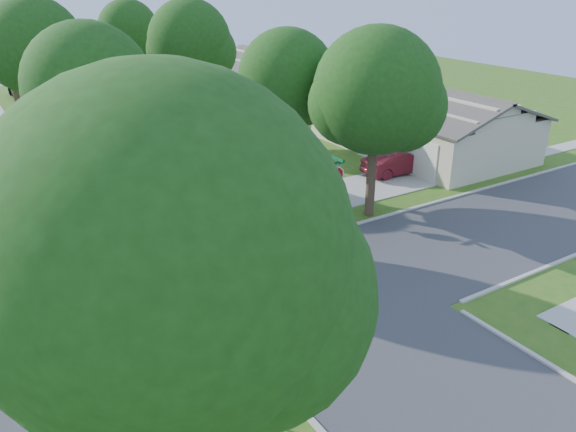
{
  "coord_description": "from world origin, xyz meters",
  "views": [
    {
      "loc": [
        -9.96,
        -14.57,
        10.56
      ],
      "look_at": [
        0.99,
        2.96,
        1.6
      ],
      "focal_mm": 35.0,
      "sensor_mm": 36.0,
      "label": 1
    }
  ],
  "objects_px": {
    "tree_sw_corner": "(169,270)",
    "house_ne_far": "(276,83)",
    "tree_w_mid": "(36,51)",
    "tree_w_near": "(91,93)",
    "tree_ne_corner": "(377,97)",
    "stop_sign_ne": "(337,177)",
    "tree_e_near": "(288,83)",
    "car_curb_west": "(22,90)",
    "car_curb_east": "(162,123)",
    "house_ne_near": "(419,126)",
    "stop_sign_sw": "(257,355)",
    "car_driveway": "(398,162)",
    "tree_e_mid": "(191,45)",
    "tree_w_far": "(8,46)",
    "tree_e_far": "(129,33)"
  },
  "relations": [
    {
      "from": "house_ne_near",
      "to": "tree_w_far",
      "type": "bearing_deg",
      "value": 131.9
    },
    {
      "from": "stop_sign_sw",
      "to": "house_ne_far",
      "type": "distance_m",
      "value": 39.55
    },
    {
      "from": "tree_e_near",
      "to": "tree_w_near",
      "type": "relative_size",
      "value": 0.92
    },
    {
      "from": "tree_w_far",
      "to": "house_ne_near",
      "type": "bearing_deg",
      "value": -48.1
    },
    {
      "from": "car_driveway",
      "to": "car_curb_east",
      "type": "height_order",
      "value": "car_curb_east"
    },
    {
      "from": "stop_sign_sw",
      "to": "tree_w_far",
      "type": "bearing_deg",
      "value": 89.93
    },
    {
      "from": "tree_e_mid",
      "to": "tree_w_mid",
      "type": "relative_size",
      "value": 0.96
    },
    {
      "from": "tree_e_mid",
      "to": "car_curb_west",
      "type": "bearing_deg",
      "value": 110.18
    },
    {
      "from": "tree_e_near",
      "to": "house_ne_far",
      "type": "height_order",
      "value": "tree_e_near"
    },
    {
      "from": "car_curb_west",
      "to": "car_driveway",
      "type": "bearing_deg",
      "value": 111.87
    },
    {
      "from": "stop_sign_sw",
      "to": "tree_w_near",
      "type": "bearing_deg",
      "value": 89.77
    },
    {
      "from": "tree_w_far",
      "to": "car_driveway",
      "type": "bearing_deg",
      "value": -58.19
    },
    {
      "from": "tree_sw_corner",
      "to": "house_ne_near",
      "type": "distance_m",
      "value": 29.92
    },
    {
      "from": "house_ne_near",
      "to": "stop_sign_ne",
      "type": "bearing_deg",
      "value": -150.86
    },
    {
      "from": "tree_sw_corner",
      "to": "house_ne_far",
      "type": "bearing_deg",
      "value": 56.94
    },
    {
      "from": "stop_sign_sw",
      "to": "car_driveway",
      "type": "height_order",
      "value": "stop_sign_sw"
    },
    {
      "from": "car_driveway",
      "to": "tree_ne_corner",
      "type": "bearing_deg",
      "value": 129.76
    },
    {
      "from": "tree_w_far",
      "to": "car_curb_west",
      "type": "relative_size",
      "value": 1.68
    },
    {
      "from": "tree_w_mid",
      "to": "tree_w_far",
      "type": "bearing_deg",
      "value": 90.05
    },
    {
      "from": "stop_sign_sw",
      "to": "tree_e_near",
      "type": "relative_size",
      "value": 0.36
    },
    {
      "from": "house_ne_far",
      "to": "car_curb_east",
      "type": "bearing_deg",
      "value": -156.43
    },
    {
      "from": "car_curb_west",
      "to": "stop_sign_sw",
      "type": "bearing_deg",
      "value": 87.09
    },
    {
      "from": "stop_sign_sw",
      "to": "tree_e_mid",
      "type": "distance_m",
      "value": 27.71
    },
    {
      "from": "stop_sign_sw",
      "to": "tree_sw_corner",
      "type": "relative_size",
      "value": 0.31
    },
    {
      "from": "stop_sign_sw",
      "to": "house_ne_near",
      "type": "xyz_separation_m",
      "value": [
        20.69,
        15.7,
        -0.51
      ]
    },
    {
      "from": "stop_sign_sw",
      "to": "tree_e_far",
      "type": "relative_size",
      "value": 0.34
    },
    {
      "from": "tree_w_mid",
      "to": "house_ne_far",
      "type": "relative_size",
      "value": 0.7
    },
    {
      "from": "tree_e_near",
      "to": "tree_e_far",
      "type": "bearing_deg",
      "value": 90.0
    },
    {
      "from": "house_ne_far",
      "to": "car_curb_east",
      "type": "height_order",
      "value": "house_ne_far"
    },
    {
      "from": "car_driveway",
      "to": "tree_e_mid",
      "type": "bearing_deg",
      "value": 30.92
    },
    {
      "from": "stop_sign_ne",
      "to": "tree_e_near",
      "type": "height_order",
      "value": "tree_e_near"
    },
    {
      "from": "house_ne_near",
      "to": "car_curb_east",
      "type": "height_order",
      "value": "house_ne_near"
    },
    {
      "from": "car_curb_east",
      "to": "tree_ne_corner",
      "type": "bearing_deg",
      "value": -80.18
    },
    {
      "from": "tree_w_far",
      "to": "car_curb_west",
      "type": "bearing_deg",
      "value": 80.48
    },
    {
      "from": "car_driveway",
      "to": "car_curb_east",
      "type": "relative_size",
      "value": 0.93
    },
    {
      "from": "stop_sign_ne",
      "to": "car_curb_east",
      "type": "xyz_separation_m",
      "value": [
        -1.5,
        18.72,
        -1.25
      ]
    },
    {
      "from": "tree_w_near",
      "to": "car_curb_east",
      "type": "relative_size",
      "value": 1.95
    },
    {
      "from": "tree_e_far",
      "to": "tree_w_far",
      "type": "xyz_separation_m",
      "value": [
        -9.4,
        -0.0,
        -0.47
      ]
    },
    {
      "from": "car_driveway",
      "to": "tree_w_far",
      "type": "bearing_deg",
      "value": 35.39
    },
    {
      "from": "tree_w_mid",
      "to": "car_curb_west",
      "type": "distance_m",
      "value": 22.46
    },
    {
      "from": "tree_e_near",
      "to": "car_curb_west",
      "type": "xyz_separation_m",
      "value": [
        -7.95,
        33.65,
        -4.95
      ]
    },
    {
      "from": "tree_w_near",
      "to": "house_ne_near",
      "type": "relative_size",
      "value": 0.66
    },
    {
      "from": "house_ne_near",
      "to": "car_curb_east",
      "type": "xyz_separation_m",
      "value": [
        -12.79,
        12.42,
        -0.73
      ]
    },
    {
      "from": "tree_ne_corner",
      "to": "house_ne_far",
      "type": "distance_m",
      "value": 26.91
    },
    {
      "from": "tree_e_far",
      "to": "tree_w_mid",
      "type": "height_order",
      "value": "tree_w_mid"
    },
    {
      "from": "tree_w_near",
      "to": "tree_ne_corner",
      "type": "height_order",
      "value": "tree_w_near"
    },
    {
      "from": "tree_e_mid",
      "to": "tree_w_near",
      "type": "xyz_separation_m",
      "value": [
        -9.4,
        -12.0,
        -0.14
      ]
    },
    {
      "from": "tree_sw_corner",
      "to": "car_driveway",
      "type": "relative_size",
      "value": 2.24
    },
    {
      "from": "tree_e_far",
      "to": "tree_e_mid",
      "type": "bearing_deg",
      "value": -89.98
    },
    {
      "from": "tree_sw_corner",
      "to": "house_ne_far",
      "type": "height_order",
      "value": "tree_sw_corner"
    }
  ]
}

